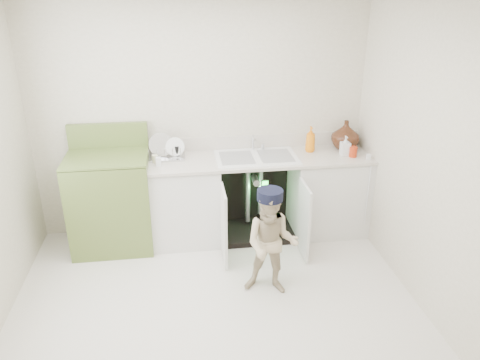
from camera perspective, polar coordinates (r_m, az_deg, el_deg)
name	(u,v)px	position (r m, az deg, el deg)	size (l,w,h in m)	color
ground	(216,306)	(4.21, -2.94, -15.07)	(3.50, 3.50, 0.00)	beige
room_shell	(213,173)	(3.57, -3.35, 0.85)	(6.00, 5.50, 1.26)	beige
counter_run	(258,194)	(5.05, 2.23, -1.72)	(2.44, 1.02, 1.21)	silver
avocado_stove	(111,200)	(4.99, -15.40, -2.39)	(0.81, 0.65, 1.25)	#5D7332
repair_worker	(271,243)	(4.11, 3.86, -7.61)	(0.56, 0.96, 0.99)	beige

